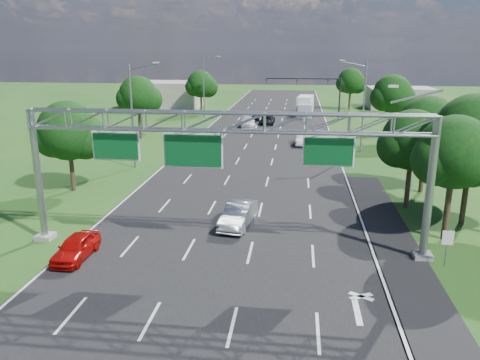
% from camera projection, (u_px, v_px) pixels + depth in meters
% --- Properties ---
extents(ground, '(220.00, 220.00, 0.00)m').
position_uv_depth(ground, '(251.00, 171.00, 44.87)').
color(ground, '#1A4715').
rests_on(ground, ground).
extents(road, '(18.00, 180.00, 0.02)m').
position_uv_depth(road, '(251.00, 171.00, 44.87)').
color(road, black).
rests_on(road, ground).
extents(road_flare, '(3.00, 30.00, 0.02)m').
position_uv_depth(road_flare, '(392.00, 243.00, 28.39)').
color(road_flare, black).
rests_on(road_flare, ground).
extents(sign_gantry, '(23.50, 1.00, 9.56)m').
position_uv_depth(sign_gantry, '(225.00, 133.00, 25.76)').
color(sign_gantry, gray).
rests_on(sign_gantry, ground).
extents(regulatory_sign, '(0.60, 0.08, 2.10)m').
position_uv_depth(regulatory_sign, '(447.00, 241.00, 24.84)').
color(regulatory_sign, gray).
rests_on(regulatory_sign, ground).
extents(traffic_signal, '(12.21, 0.24, 7.00)m').
position_uv_depth(traffic_signal, '(318.00, 88.00, 76.01)').
color(traffic_signal, black).
rests_on(traffic_signal, ground).
extents(streetlight_l_near, '(2.97, 0.22, 10.16)m').
position_uv_depth(streetlight_l_near, '(134.00, 111.00, 44.68)').
color(streetlight_l_near, gray).
rests_on(streetlight_l_near, ground).
extents(streetlight_l_far, '(2.97, 0.22, 10.16)m').
position_uv_depth(streetlight_l_far, '(205.00, 84.00, 78.10)').
color(streetlight_l_far, gray).
rests_on(streetlight_l_far, ground).
extents(streetlight_r_mid, '(2.97, 0.22, 10.16)m').
position_uv_depth(streetlight_r_mid, '(362.00, 103.00, 51.58)').
color(streetlight_r_mid, gray).
rests_on(streetlight_r_mid, ground).
extents(tree_cluster_right, '(9.91, 14.60, 8.68)m').
position_uv_depth(tree_cluster_right, '(455.00, 142.00, 31.36)').
color(tree_cluster_right, '#2D2116').
rests_on(tree_cluster_right, ground).
extents(tree_verge_la, '(5.76, 4.80, 7.40)m').
position_uv_depth(tree_verge_la, '(69.00, 134.00, 37.60)').
color(tree_verge_la, '#2D2116').
rests_on(tree_verge_la, ground).
extents(tree_verge_lb, '(5.76, 4.80, 8.06)m').
position_uv_depth(tree_verge_lb, '(139.00, 97.00, 59.62)').
color(tree_verge_lb, '#2D2116').
rests_on(tree_verge_lb, ground).
extents(tree_verge_lc, '(5.76, 4.80, 7.62)m').
position_uv_depth(tree_verge_lc, '(201.00, 85.00, 83.27)').
color(tree_verge_lc, '#2D2116').
rests_on(tree_verge_lc, ground).
extents(tree_verge_rd, '(5.76, 4.80, 8.28)m').
position_uv_depth(tree_verge_rd, '(393.00, 96.00, 58.68)').
color(tree_verge_rd, '#2D2116').
rests_on(tree_verge_rd, ground).
extents(tree_verge_re, '(5.76, 4.80, 7.84)m').
position_uv_depth(tree_verge_re, '(351.00, 82.00, 87.68)').
color(tree_verge_re, '#2D2116').
rests_on(tree_verge_re, ground).
extents(building_left, '(14.00, 10.00, 5.00)m').
position_uv_depth(building_left, '(165.00, 95.00, 92.61)').
color(building_left, gray).
rests_on(building_left, ground).
extents(building_right, '(12.00, 9.00, 4.00)m').
position_uv_depth(building_right, '(400.00, 98.00, 91.17)').
color(building_right, gray).
rests_on(building_right, ground).
extents(red_coupe, '(1.61, 3.92, 1.33)m').
position_uv_depth(red_coupe, '(76.00, 247.00, 26.13)').
color(red_coupe, '#B70B08').
rests_on(red_coupe, ground).
extents(silver_sedan, '(2.26, 4.87, 1.55)m').
position_uv_depth(silver_sedan, '(238.00, 214.00, 30.95)').
color(silver_sedan, '#9EA4A9').
rests_on(silver_sedan, ground).
extents(car_queue_a, '(2.70, 5.34, 1.49)m').
position_uv_depth(car_queue_a, '(248.00, 122.00, 69.76)').
color(car_queue_a, white).
rests_on(car_queue_a, ground).
extents(car_queue_b, '(2.29, 4.71, 1.29)m').
position_uv_depth(car_queue_b, '(267.00, 120.00, 72.35)').
color(car_queue_b, black).
rests_on(car_queue_b, ground).
extents(car_queue_c, '(2.23, 4.66, 1.54)m').
position_uv_depth(car_queue_c, '(254.00, 115.00, 76.44)').
color(car_queue_c, black).
rests_on(car_queue_c, ground).
extents(car_queue_d, '(1.84, 4.48, 1.44)m').
position_uv_depth(car_queue_d, '(303.00, 139.00, 56.99)').
color(car_queue_d, white).
rests_on(car_queue_d, ground).
extents(box_truck, '(3.15, 8.73, 3.22)m').
position_uv_depth(box_truck, '(305.00, 106.00, 82.18)').
color(box_truck, silver).
rests_on(box_truck, ground).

